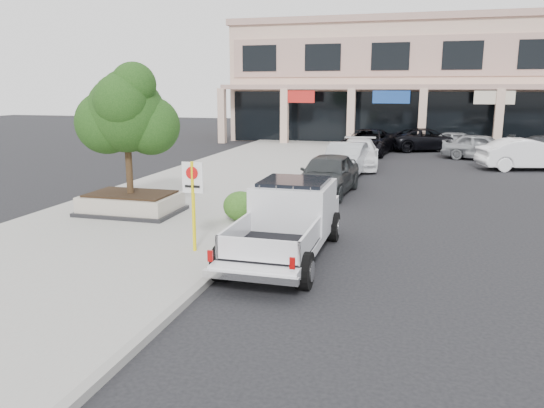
{
  "coord_description": "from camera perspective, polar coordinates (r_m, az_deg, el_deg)",
  "views": [
    {
      "loc": [
        2.75,
        -12.09,
        4.24
      ],
      "look_at": [
        -0.97,
        1.5,
        1.14
      ],
      "focal_mm": 35.0,
      "sensor_mm": 36.0,
      "label": 1
    }
  ],
  "objects": [
    {
      "name": "ground",
      "position": [
        13.11,
        2.38,
        -6.48
      ],
      "size": [
        120.0,
        120.0,
        0.0
      ],
      "primitive_type": "plane",
      "color": "black",
      "rests_on": "ground"
    },
    {
      "name": "sidewalk",
      "position": [
        20.32,
        -9.0,
        0.42
      ],
      "size": [
        8.0,
        52.0,
        0.15
      ],
      "primitive_type": "cube",
      "color": "gray",
      "rests_on": "ground"
    },
    {
      "name": "curb",
      "position": [
        19.06,
        1.9,
        -0.23
      ],
      "size": [
        0.2,
        52.0,
        0.15
      ],
      "primitive_type": "cube",
      "color": "gray",
      "rests_on": "ground"
    },
    {
      "name": "strip_mall",
      "position": [
        46.33,
        22.35,
        12.13
      ],
      "size": [
        40.55,
        12.43,
        9.5
      ],
      "color": "#D2A494",
      "rests_on": "ground"
    },
    {
      "name": "planter",
      "position": [
        18.26,
        -14.91,
        0.08
      ],
      "size": [
        3.2,
        2.2,
        0.68
      ],
      "color": "black",
      "rests_on": "sidewalk"
    },
    {
      "name": "planter_tree",
      "position": [
        17.95,
        -14.81,
        9.36
      ],
      "size": [
        2.9,
        2.55,
        4.0
      ],
      "color": "#332013",
      "rests_on": "planter"
    },
    {
      "name": "no_parking_sign",
      "position": [
        13.43,
        -8.49,
        1.07
      ],
      "size": [
        0.55,
        0.09,
        2.3
      ],
      "color": "yellow",
      "rests_on": "sidewalk"
    },
    {
      "name": "hedge",
      "position": [
        16.59,
        -3.41,
        -0.23
      ],
      "size": [
        1.1,
        0.99,
        0.93
      ],
      "primitive_type": "ellipsoid",
      "color": "#1E4212",
      "rests_on": "sidewalk"
    },
    {
      "name": "pickup_truck",
      "position": [
        13.31,
        1.35,
        -2.01
      ],
      "size": [
        2.2,
        5.89,
        1.85
      ],
      "primitive_type": null,
      "rotation": [
        0.0,
        0.0,
        -0.0
      ],
      "color": "silver",
      "rests_on": "ground"
    },
    {
      "name": "curb_car_a",
      "position": [
        21.6,
        5.98,
        3.23
      ],
      "size": [
        2.33,
        4.97,
        1.64
      ],
      "primitive_type": "imported",
      "rotation": [
        0.0,
        0.0,
        -0.08
      ],
      "color": "#2A2D2F",
      "rests_on": "ground"
    },
    {
      "name": "curb_car_b",
      "position": [
        26.34,
        7.93,
        4.78
      ],
      "size": [
        1.96,
        4.93,
        1.6
      ],
      "primitive_type": "imported",
      "rotation": [
        0.0,
        0.0,
        -0.06
      ],
      "color": "#AFB3B8",
      "rests_on": "ground"
    },
    {
      "name": "curb_car_c",
      "position": [
        29.11,
        9.28,
        5.37
      ],
      "size": [
        2.49,
        5.36,
        1.52
      ],
      "primitive_type": "imported",
      "rotation": [
        0.0,
        0.0,
        0.07
      ],
      "color": "white",
      "rests_on": "ground"
    },
    {
      "name": "curb_car_d",
      "position": [
        35.03,
        10.25,
        6.59
      ],
      "size": [
        3.4,
        6.12,
        1.62
      ],
      "primitive_type": "imported",
      "rotation": [
        0.0,
        0.0,
        -0.13
      ],
      "color": "black",
      "rests_on": "ground"
    },
    {
      "name": "lot_car_a",
      "position": [
        34.19,
        21.67,
        5.72
      ],
      "size": [
        4.94,
        3.22,
        1.56
      ],
      "primitive_type": "imported",
      "rotation": [
        0.0,
        0.0,
        1.24
      ],
      "color": "#95999D",
      "rests_on": "ground"
    },
    {
      "name": "lot_car_b",
      "position": [
        30.96,
        25.78,
        4.83
      ],
      "size": [
        5.25,
        3.01,
        1.64
      ],
      "primitive_type": "imported",
      "rotation": [
        0.0,
        0.0,
        1.84
      ],
      "color": "white",
      "rests_on": "ground"
    },
    {
      "name": "lot_car_d",
      "position": [
        38.08,
        16.34,
        6.67
      ],
      "size": [
        6.06,
        4.6,
        1.53
      ],
      "primitive_type": "imported",
      "rotation": [
        0.0,
        0.0,
        2.0
      ],
      "color": "black",
      "rests_on": "ground"
    },
    {
      "name": "lot_car_e",
      "position": [
        38.16,
        19.46,
        6.37
      ],
      "size": [
        4.34,
        2.47,
        1.39
      ],
      "primitive_type": "imported",
      "rotation": [
        0.0,
        0.0,
        1.36
      ],
      "color": "#999DA1",
      "rests_on": "ground"
    }
  ]
}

